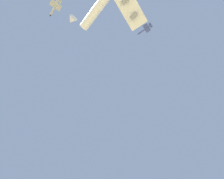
% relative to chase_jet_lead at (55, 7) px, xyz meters
% --- Properties ---
extents(chase_jet_lead, '(15.13, 9.04, 4.00)m').
position_rel_chase_jet_lead_xyz_m(chase_jet_lead, '(0.00, 0.00, 0.00)').
color(chase_jet_lead, '#999EA3').
extents(chase_jet_left_wing, '(15.23, 8.38, 4.00)m').
position_rel_chase_jet_lead_xyz_m(chase_jet_left_wing, '(-49.68, -56.89, 22.03)').
color(chase_jet_left_wing, '#38478C').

